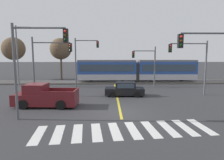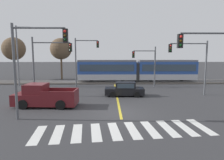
% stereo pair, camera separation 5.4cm
% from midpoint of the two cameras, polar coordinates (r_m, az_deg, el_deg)
% --- Properties ---
extents(ground_plane, '(200.00, 200.00, 0.00)m').
position_cam_midpoint_polar(ground_plane, '(15.71, 2.45, -9.34)').
color(ground_plane, '#333335').
extents(track_bed, '(120.00, 4.00, 0.18)m').
position_cam_midpoint_polar(track_bed, '(31.89, 0.70, -0.57)').
color(track_bed, '#4C4742').
rests_on(track_bed, ground).
extents(rail_near, '(120.00, 0.08, 0.10)m').
position_cam_midpoint_polar(rail_near, '(31.16, 0.73, -0.50)').
color(rail_near, '#939399').
rests_on(rail_near, track_bed).
extents(rail_far, '(120.00, 0.08, 0.10)m').
position_cam_midpoint_polar(rail_far, '(32.58, 0.66, -0.15)').
color(rail_far, '#939399').
rests_on(rail_far, track_bed).
extents(light_rail_tram, '(18.50, 2.64, 3.43)m').
position_cam_midpoint_polar(light_rail_tram, '(31.98, 7.17, 2.93)').
color(light_rail_tram, '#B7BAC1').
rests_on(light_rail_tram, track_bed).
extents(crosswalk_stripe_0, '(0.87, 2.84, 0.01)m').
position_cam_midpoint_polar(crosswalk_stripe_0, '(12.43, -20.35, -14.42)').
color(crosswalk_stripe_0, silver).
rests_on(crosswalk_stripe_0, ground).
extents(crosswalk_stripe_1, '(0.87, 2.84, 0.01)m').
position_cam_midpoint_polar(crosswalk_stripe_1, '(12.23, -15.16, -14.57)').
color(crosswalk_stripe_1, silver).
rests_on(crosswalk_stripe_1, ground).
extents(crosswalk_stripe_2, '(0.87, 2.84, 0.01)m').
position_cam_midpoint_polar(crosswalk_stripe_2, '(12.13, -9.83, -14.61)').
color(crosswalk_stripe_2, silver).
rests_on(crosswalk_stripe_2, ground).
extents(crosswalk_stripe_3, '(0.87, 2.84, 0.01)m').
position_cam_midpoint_polar(crosswalk_stripe_3, '(12.13, -4.46, -14.52)').
color(crosswalk_stripe_3, silver).
rests_on(crosswalk_stripe_3, ground).
extents(crosswalk_stripe_4, '(0.87, 2.84, 0.01)m').
position_cam_midpoint_polar(crosswalk_stripe_4, '(12.22, 0.86, -14.32)').
color(crosswalk_stripe_4, silver).
rests_on(crosswalk_stripe_4, ground).
extents(crosswalk_stripe_5, '(0.87, 2.84, 0.01)m').
position_cam_midpoint_polar(crosswalk_stripe_5, '(12.42, 6.05, -14.00)').
color(crosswalk_stripe_5, silver).
rests_on(crosswalk_stripe_5, ground).
extents(crosswalk_stripe_6, '(0.87, 2.84, 0.01)m').
position_cam_midpoint_polar(crosswalk_stripe_6, '(12.70, 11.02, -13.60)').
color(crosswalk_stripe_6, silver).
rests_on(crosswalk_stripe_6, ground).
extents(crosswalk_stripe_7, '(0.87, 2.84, 0.01)m').
position_cam_midpoint_polar(crosswalk_stripe_7, '(13.07, 15.73, -13.12)').
color(crosswalk_stripe_7, silver).
rests_on(crosswalk_stripe_7, ground).
extents(crosswalk_stripe_8, '(0.87, 2.84, 0.01)m').
position_cam_midpoint_polar(crosswalk_stripe_8, '(13.53, 20.13, -12.60)').
color(crosswalk_stripe_8, silver).
rests_on(crosswalk_stripe_8, ground).
extents(crosswalk_stripe_9, '(0.87, 2.84, 0.01)m').
position_cam_midpoint_polar(crosswalk_stripe_9, '(14.05, 24.20, -12.04)').
color(crosswalk_stripe_9, silver).
rests_on(crosswalk_stripe_9, ground).
extents(lane_centre_line, '(0.20, 16.16, 0.01)m').
position_cam_midpoint_polar(lane_centre_line, '(21.98, 1.45, -4.46)').
color(lane_centre_line, gold).
rests_on(lane_centre_line, ground).
extents(sedan_crossing, '(4.26, 2.04, 1.52)m').
position_cam_midpoint_polar(sedan_crossing, '(21.79, 3.69, -2.71)').
color(sedan_crossing, black).
rests_on(sedan_crossing, ground).
extents(pickup_truck, '(5.50, 2.45, 1.98)m').
position_cam_midpoint_polar(pickup_truck, '(18.30, -18.68, -4.59)').
color(pickup_truck, maroon).
rests_on(pickup_truck, ground).
extents(traffic_light_near_right, '(3.75, 0.38, 6.30)m').
position_cam_midpoint_polar(traffic_light_near_right, '(14.77, 27.15, 5.15)').
color(traffic_light_near_right, '#515459').
rests_on(traffic_light_near_right, ground).
extents(traffic_light_far_right, '(3.25, 0.38, 5.54)m').
position_cam_midpoint_polar(traffic_light_far_right, '(27.98, 10.00, 5.38)').
color(traffic_light_far_right, '#515459').
rests_on(traffic_light_far_right, ground).
extents(traffic_light_far_left, '(3.25, 0.38, 6.65)m').
position_cam_midpoint_polar(traffic_light_far_left, '(27.40, -8.21, 7.04)').
color(traffic_light_far_left, '#515459').
rests_on(traffic_light_far_left, ground).
extents(traffic_light_near_left, '(3.75, 0.38, 6.56)m').
position_cam_midpoint_polar(traffic_light_near_left, '(14.52, -21.87, 6.24)').
color(traffic_light_near_left, '#515459').
rests_on(traffic_light_near_left, ground).
extents(traffic_light_mid_left, '(4.25, 0.38, 6.33)m').
position_cam_midpoint_polar(traffic_light_mid_left, '(22.52, -18.19, 6.06)').
color(traffic_light_mid_left, '#515459').
rests_on(traffic_light_mid_left, ground).
extents(traffic_light_mid_right, '(4.25, 0.38, 5.96)m').
position_cam_midpoint_polar(traffic_light_mid_right, '(23.52, 22.21, 5.67)').
color(traffic_light_mid_right, '#515459').
rests_on(traffic_light_mid_right, ground).
extents(street_lamp_west, '(2.32, 0.28, 8.44)m').
position_cam_midpoint_polar(street_lamp_west, '(31.09, -25.01, 7.26)').
color(street_lamp_west, slate).
rests_on(street_lamp_west, ground).
extents(bare_tree_far_west, '(3.95, 3.95, 7.42)m').
position_cam_midpoint_polar(bare_tree_far_west, '(38.98, -26.21, 7.99)').
color(bare_tree_far_west, brown).
rests_on(bare_tree_far_west, ground).
extents(bare_tree_west, '(3.80, 3.80, 7.36)m').
position_cam_midpoint_polar(bare_tree_west, '(37.14, -14.35, 8.59)').
color(bare_tree_west, brown).
rests_on(bare_tree_west, ground).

